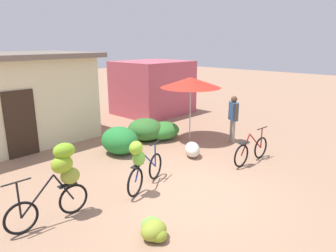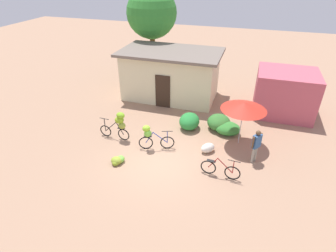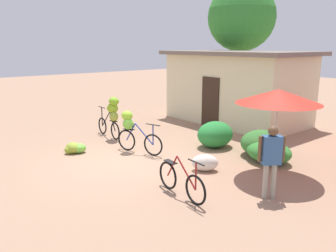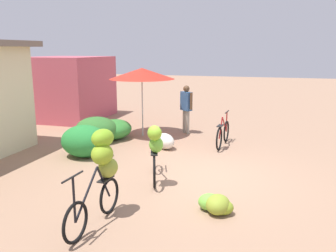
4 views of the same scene
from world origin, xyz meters
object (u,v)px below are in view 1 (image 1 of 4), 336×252
at_px(person_vendor, 233,114).
at_px(banana_pile_on_ground, 154,230).
at_px(market_umbrella, 191,82).
at_px(bicycle_center_loaded, 251,151).
at_px(bicycle_near_pile, 141,162).
at_px(produce_sack, 192,150).
at_px(shop_pink, 153,87).
at_px(bicycle_leftmost, 61,174).

bearing_deg(person_vendor, banana_pile_on_ground, -161.36).
distance_m(market_umbrella, banana_pile_on_ground, 6.12).
xyz_separation_m(market_umbrella, bicycle_center_loaded, (-0.52, -2.68, -1.66)).
distance_m(bicycle_near_pile, produce_sack, 2.66).
xyz_separation_m(shop_pink, person_vendor, (-1.32, -5.25, -0.26)).
xyz_separation_m(bicycle_center_loaded, banana_pile_on_ground, (-4.38, -0.49, -0.20)).
xyz_separation_m(market_umbrella, bicycle_near_pile, (-3.85, -1.71, -1.29)).
bearing_deg(bicycle_near_pile, person_vendor, 5.47).
bearing_deg(bicycle_leftmost, person_vendor, 1.13).
xyz_separation_m(bicycle_near_pile, produce_sack, (2.56, 0.56, -0.50)).
xyz_separation_m(bicycle_leftmost, bicycle_center_loaded, (5.11, -1.28, -0.56)).
distance_m(bicycle_leftmost, bicycle_center_loaded, 5.29).
relative_size(banana_pile_on_ground, person_vendor, 0.40).
bearing_deg(person_vendor, produce_sack, 176.74).
height_order(bicycle_center_loaded, produce_sack, bicycle_center_loaded).
distance_m(market_umbrella, bicycle_near_pile, 4.41).
xyz_separation_m(shop_pink, banana_pile_on_ground, (-6.96, -7.15, -1.09)).
distance_m(banana_pile_on_ground, produce_sack, 4.13).
bearing_deg(produce_sack, bicycle_center_loaded, -63.00).
distance_m(bicycle_leftmost, banana_pile_on_ground, 2.07).
bearing_deg(bicycle_center_loaded, shop_pink, 68.76).
relative_size(shop_pink, banana_pile_on_ground, 4.95).
bearing_deg(bicycle_near_pile, shop_pink, 43.86).
relative_size(bicycle_center_loaded, produce_sack, 2.34).
bearing_deg(market_umbrella, banana_pile_on_ground, -147.04).
bearing_deg(produce_sack, shop_pink, 56.76).
height_order(shop_pink, produce_sack, shop_pink).
height_order(bicycle_near_pile, bicycle_center_loaded, bicycle_near_pile).
bearing_deg(shop_pink, bicycle_center_loaded, -111.24).
relative_size(bicycle_leftmost, person_vendor, 1.02).
height_order(shop_pink, banana_pile_on_ground, shop_pink).
distance_m(produce_sack, person_vendor, 2.18).
bearing_deg(market_umbrella, produce_sack, -138.28).
bearing_deg(bicycle_center_loaded, produce_sack, 117.00).
bearing_deg(bicycle_leftmost, bicycle_center_loaded, -14.11).
xyz_separation_m(shop_pink, bicycle_leftmost, (-7.69, -5.37, -0.32)).
distance_m(bicycle_center_loaded, person_vendor, 1.99).
distance_m(bicycle_center_loaded, produce_sack, 1.72).
xyz_separation_m(bicycle_center_loaded, person_vendor, (1.27, 1.41, 0.62)).
bearing_deg(market_umbrella, bicycle_center_loaded, -100.94).
distance_m(bicycle_near_pile, person_vendor, 4.63).
bearing_deg(market_umbrella, bicycle_leftmost, -166.06).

